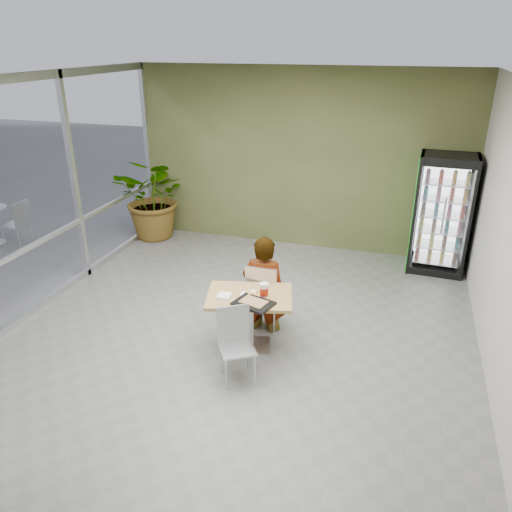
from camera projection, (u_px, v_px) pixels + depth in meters
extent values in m
plane|color=slate|center=(236.00, 341.00, 6.45)|extent=(7.00, 7.00, 0.00)
cube|color=tan|center=(249.00, 296.00, 6.03)|extent=(1.16, 0.94, 0.04)
cylinder|color=silver|center=(250.00, 323.00, 6.18)|extent=(0.10, 0.10, 0.71)
cube|color=silver|center=(250.00, 346.00, 6.32)|extent=(0.59, 0.52, 0.04)
cube|color=silver|center=(265.00, 295.00, 6.66)|extent=(0.42, 0.42, 0.03)
cube|color=silver|center=(261.00, 285.00, 6.39)|extent=(0.42, 0.03, 0.49)
cylinder|color=silver|center=(281.00, 305.00, 6.86)|extent=(0.02, 0.02, 0.45)
cylinder|color=silver|center=(256.00, 302.00, 6.95)|extent=(0.02, 0.02, 0.45)
cylinder|color=silver|center=(274.00, 318.00, 6.55)|extent=(0.02, 0.02, 0.45)
cylinder|color=silver|center=(248.00, 314.00, 6.64)|extent=(0.02, 0.02, 0.45)
cube|color=silver|center=(237.00, 349.00, 5.59)|extent=(0.52, 0.52, 0.03)
cube|color=silver|center=(233.00, 323.00, 5.66)|extent=(0.34, 0.22, 0.45)
cylinder|color=silver|center=(226.00, 374.00, 5.49)|extent=(0.02, 0.02, 0.41)
cylinder|color=silver|center=(255.00, 370.00, 5.56)|extent=(0.02, 0.02, 0.41)
cylinder|color=silver|center=(220.00, 358.00, 5.77)|extent=(0.02, 0.02, 0.41)
cylinder|color=silver|center=(248.00, 353.00, 5.85)|extent=(0.02, 0.02, 0.41)
imported|color=black|center=(264.00, 293.00, 6.60)|extent=(0.60, 0.39, 1.60)
cylinder|color=white|center=(250.00, 295.00, 6.01)|extent=(0.24, 0.24, 0.01)
cylinder|color=white|center=(264.00, 291.00, 5.93)|extent=(0.10, 0.10, 0.18)
cylinder|color=#B8200B|center=(264.00, 291.00, 5.93)|extent=(0.10, 0.10, 0.10)
cylinder|color=white|center=(264.00, 284.00, 5.89)|extent=(0.11, 0.11, 0.01)
cube|color=white|center=(224.00, 296.00, 5.99)|extent=(0.17, 0.17, 0.02)
cube|color=black|center=(254.00, 303.00, 5.81)|extent=(0.52, 0.43, 0.03)
cube|color=black|center=(442.00, 215.00, 8.08)|extent=(0.91, 0.73, 1.95)
cube|color=green|center=(414.00, 212.00, 8.20)|extent=(0.05, 0.67, 1.91)
cube|color=silver|center=(443.00, 220.00, 7.78)|extent=(0.70, 0.05, 1.56)
imported|color=#376D2B|center=(156.00, 198.00, 9.53)|extent=(1.54, 1.36, 1.60)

